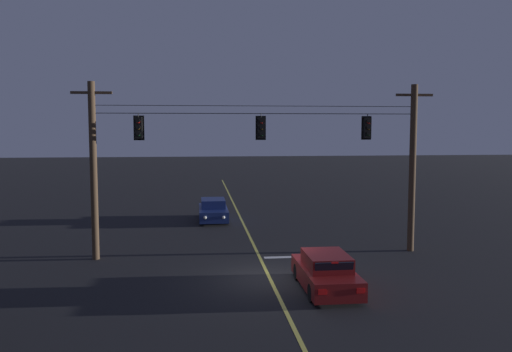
% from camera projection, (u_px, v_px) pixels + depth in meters
% --- Properties ---
extents(ground_plane, '(180.00, 180.00, 0.00)m').
position_uv_depth(ground_plane, '(270.00, 278.00, 20.92)').
color(ground_plane, black).
extents(lane_centre_stripe, '(0.14, 60.00, 0.01)m').
position_uv_depth(lane_centre_stripe, '(246.00, 230.00, 30.72)').
color(lane_centre_stripe, '#D1C64C').
rests_on(lane_centre_stripe, ground).
extents(stop_bar_paint, '(3.40, 0.36, 0.01)m').
position_uv_depth(stop_bar_paint, '(300.00, 257.00, 24.40)').
color(stop_bar_paint, silver).
rests_on(stop_bar_paint, ground).
extents(signal_span_assembly, '(16.74, 0.32, 8.03)m').
position_uv_depth(signal_span_assembly, '(258.00, 167.00, 24.40)').
color(signal_span_assembly, '#423021').
rests_on(signal_span_assembly, ground).
extents(traffic_light_leftmost, '(0.48, 0.41, 1.22)m').
position_uv_depth(traffic_light_leftmost, '(138.00, 128.00, 23.62)').
color(traffic_light_leftmost, black).
extents(traffic_light_left_inner, '(0.48, 0.41, 1.22)m').
position_uv_depth(traffic_light_left_inner, '(261.00, 128.00, 24.23)').
color(traffic_light_left_inner, black).
extents(traffic_light_centre, '(0.48, 0.41, 1.22)m').
position_uv_depth(traffic_light_centre, '(367.00, 128.00, 24.80)').
color(traffic_light_centre, black).
extents(car_waiting_near_lane, '(1.80, 4.33, 1.39)m').
position_uv_depth(car_waiting_near_lane, '(326.00, 273.00, 19.37)').
color(car_waiting_near_lane, maroon).
rests_on(car_waiting_near_lane, ground).
extents(car_oncoming_lead, '(1.80, 4.42, 1.39)m').
position_uv_depth(car_oncoming_lead, '(213.00, 211.00, 33.91)').
color(car_oncoming_lead, navy).
rests_on(car_oncoming_lead, ground).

